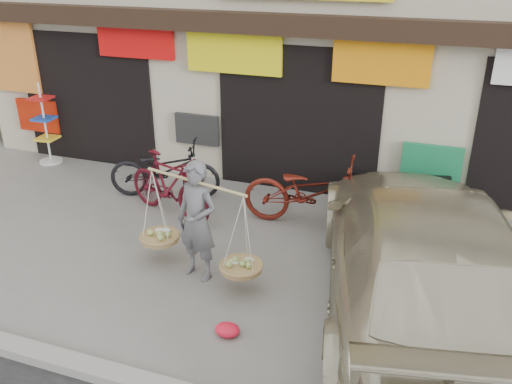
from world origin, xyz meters
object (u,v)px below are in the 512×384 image
(bike_1, at_px, (169,185))
(display_rack, at_px, (46,131))
(suv, at_px, (423,256))
(bike_2, at_px, (311,192))
(bike_0, at_px, (164,170))
(street_vendor, at_px, (197,225))

(bike_1, distance_m, display_rack, 3.88)
(bike_1, bearing_deg, suv, -89.68)
(bike_2, distance_m, display_rack, 6.06)
(bike_0, xyz_separation_m, bike_2, (2.81, -0.20, 0.06))
(bike_1, xyz_separation_m, display_rack, (-3.62, 1.38, 0.14))
(bike_2, xyz_separation_m, suv, (1.86, -1.89, 0.25))
(suv, height_order, display_rack, display_rack)
(bike_1, bearing_deg, street_vendor, -121.50)
(street_vendor, relative_size, suv, 0.32)
(bike_0, height_order, suv, suv)
(display_rack, bearing_deg, bike_0, -12.97)
(bike_0, xyz_separation_m, suv, (4.66, -2.09, 0.31))
(bike_0, relative_size, bike_2, 0.90)
(display_rack, bearing_deg, suv, -19.77)
(street_vendor, bearing_deg, display_rack, 162.97)
(street_vendor, xyz_separation_m, display_rack, (-4.89, 2.93, -0.10))
(bike_1, xyz_separation_m, bike_2, (2.37, 0.45, 0.03))
(street_vendor, bearing_deg, suv, 16.03)
(bike_2, relative_size, suv, 0.37)
(bike_0, bearing_deg, display_rack, 61.77)
(street_vendor, height_order, display_rack, display_rack)
(bike_0, distance_m, display_rack, 3.27)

